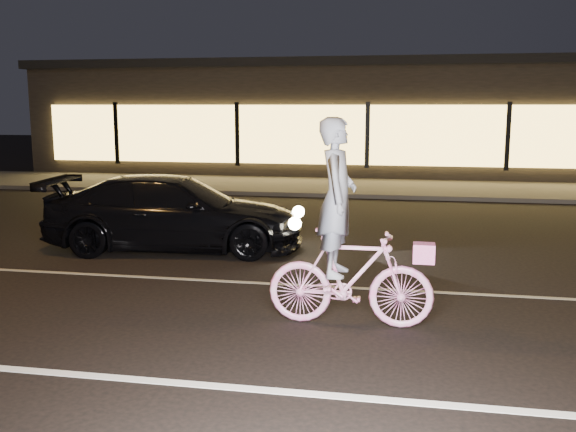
# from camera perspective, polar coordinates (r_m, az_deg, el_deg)

# --- Properties ---
(ground) EXTENTS (90.00, 90.00, 0.00)m
(ground) POSITION_cam_1_polar(r_m,az_deg,el_deg) (7.48, -0.62, -10.38)
(ground) COLOR black
(ground) RESTS_ON ground
(lane_stripe_near) EXTENTS (60.00, 0.12, 0.01)m
(lane_stripe_near) POSITION_cam_1_polar(r_m,az_deg,el_deg) (6.12, -3.46, -15.08)
(lane_stripe_near) COLOR silver
(lane_stripe_near) RESTS_ON ground
(lane_stripe_far) EXTENTS (60.00, 0.10, 0.01)m
(lane_stripe_far) POSITION_cam_1_polar(r_m,az_deg,el_deg) (9.35, 1.79, -6.19)
(lane_stripe_far) COLOR gray
(lane_stripe_far) RESTS_ON ground
(sidewalk) EXTENTS (30.00, 4.00, 0.12)m
(sidewalk) POSITION_cam_1_polar(r_m,az_deg,el_deg) (20.09, 6.65, 2.53)
(sidewalk) COLOR #383533
(sidewalk) RESTS_ON ground
(storefront) EXTENTS (25.40, 8.42, 4.20)m
(storefront) POSITION_cam_1_polar(r_m,az_deg,el_deg) (25.89, 7.69, 8.75)
(storefront) COLOR black
(storefront) RESTS_ON ground
(cyclist) EXTENTS (1.95, 0.67, 2.45)m
(cyclist) POSITION_cam_1_polar(r_m,az_deg,el_deg) (7.53, 5.25, -3.34)
(cyclist) COLOR #FB40A8
(cyclist) RESTS_ON ground
(sedan) EXTENTS (4.79, 2.41, 1.34)m
(sedan) POSITION_cam_1_polar(r_m,az_deg,el_deg) (11.73, -10.00, 0.27)
(sedan) COLOR black
(sedan) RESTS_ON ground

